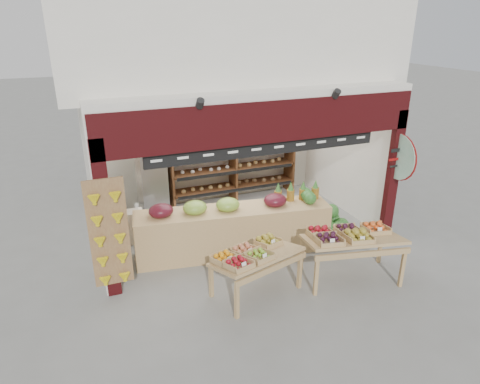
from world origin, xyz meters
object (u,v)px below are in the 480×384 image
mid_counter (233,229)px  display_table_left (251,256)px  cardboard_stack (145,228)px  display_table_right (349,236)px  watermelon_pile (330,222)px  back_shelving (233,152)px  refrigerator (152,178)px

mid_counter → display_table_left: (-0.21, -1.37, 0.21)m
cardboard_stack → display_table_right: (3.01, -2.72, 0.55)m
mid_counter → watermelon_pile: mid_counter is taller
back_shelving → display_table_left: 4.04m
cardboard_stack → back_shelving: bearing=27.8°
cardboard_stack → display_table_right: size_ratio=0.55×
display_table_left → display_table_right: display_table_right is taller
watermelon_pile → display_table_left: bearing=-149.5°
display_table_left → back_shelving: bearing=73.1°
mid_counter → back_shelving: bearing=68.8°
cardboard_stack → watermelon_pile: cardboard_stack is taller
back_shelving → watermelon_pile: bearing=-61.5°
refrigerator → watermelon_pile: 4.08m
mid_counter → display_table_left: mid_counter is taller
refrigerator → mid_counter: size_ratio=0.46×
display_table_left → watermelon_pile: (2.46, 1.45, -0.52)m
display_table_right → cardboard_stack: bearing=137.9°
watermelon_pile → back_shelving: bearing=118.5°
display_table_left → watermelon_pile: bearing=30.5°
back_shelving → cardboard_stack: (-2.44, -1.28, -0.98)m
cardboard_stack → mid_counter: (1.49, -1.18, 0.26)m
back_shelving → watermelon_pile: 2.90m
display_table_right → watermelon_pile: display_table_right is taller
mid_counter → display_table_right: 2.18m
display_table_right → back_shelving: bearing=98.1°
display_table_right → watermelon_pile: (0.73, 1.61, -0.60)m
refrigerator → cardboard_stack: 1.43m
mid_counter → display_table_right: (1.52, -1.54, 0.30)m
cardboard_stack → watermelon_pile: size_ratio=1.28×
back_shelving → display_table_right: size_ratio=1.78×
cardboard_stack → watermelon_pile: (3.74, -1.10, -0.05)m
cardboard_stack → display_table_right: 4.09m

